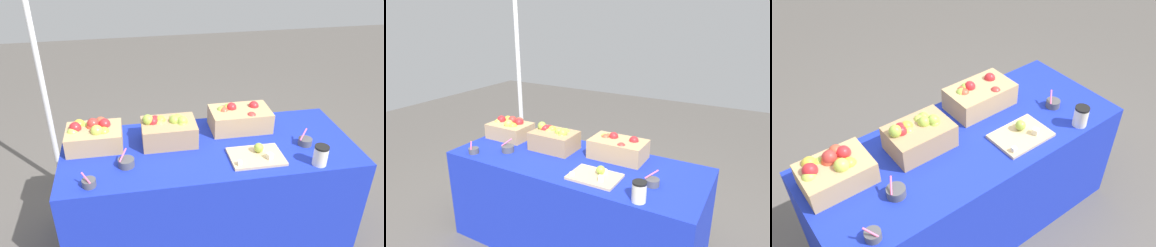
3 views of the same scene
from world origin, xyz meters
TOP-DOWN VIEW (x-y plane):
  - ground_plane at (0.00, 0.00)m, footprint 10.00×10.00m
  - table at (0.00, 0.00)m, footprint 1.90×0.76m
  - apple_crate_left at (-0.73, 0.14)m, footprint 0.35×0.25m
  - apple_crate_middle at (-0.25, 0.11)m, footprint 0.35×0.25m
  - apple_crate_right at (0.25, 0.20)m, footprint 0.41×0.25m
  - cutting_board_front at (0.26, -0.17)m, footprint 0.33×0.23m
  - sample_bowl_near at (0.62, -0.09)m, footprint 0.09×0.09m
  - sample_bowl_mid at (-0.54, -0.13)m, footprint 0.10×0.10m
  - sample_bowl_far at (-0.75, -0.28)m, footprint 0.08×0.08m
  - coffee_cup at (0.61, -0.31)m, footprint 0.09×0.09m

SIDE VIEW (x-z plane):
  - ground_plane at x=0.00m, z-range 0.00..0.00m
  - table at x=0.00m, z-range 0.00..0.74m
  - cutting_board_front at x=0.26m, z-range 0.72..0.80m
  - sample_bowl_far at x=-0.75m, z-range 0.72..0.81m
  - sample_bowl_near at x=0.62m, z-range 0.72..0.81m
  - sample_bowl_mid at x=-0.54m, z-range 0.72..0.82m
  - coffee_cup at x=0.61m, z-range 0.74..0.87m
  - apple_crate_right at x=0.25m, z-range 0.73..0.91m
  - apple_crate_left at x=-0.73m, z-range 0.73..0.92m
  - apple_crate_middle at x=-0.25m, z-range 0.73..0.93m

